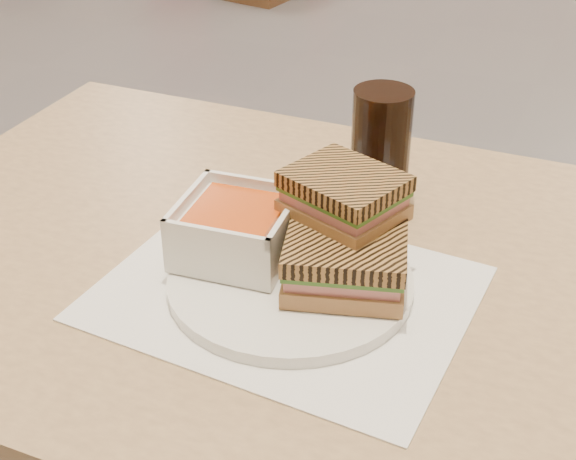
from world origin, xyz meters
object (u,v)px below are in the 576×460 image
at_px(plate, 290,281).
at_px(cola_glass, 380,151).
at_px(soup_bowl, 237,231).
at_px(panini_lower, 345,263).
at_px(main_table, 364,354).

distance_m(plate, cola_glass, 0.21).
distance_m(plate, soup_bowl, 0.08).
xyz_separation_m(plate, soup_bowl, (-0.07, 0.02, 0.04)).
height_order(soup_bowl, cola_glass, cola_glass).
height_order(plate, soup_bowl, soup_bowl).
distance_m(soup_bowl, panini_lower, 0.13).
bearing_deg(main_table, plate, -140.38).
bearing_deg(main_table, soup_bowl, -163.76).
relative_size(plate, cola_glass, 1.70).
distance_m(main_table, cola_glass, 0.24).
bearing_deg(main_table, cola_glass, 104.90).
distance_m(plate, panini_lower, 0.07).
height_order(main_table, soup_bowl, soup_bowl).
distance_m(main_table, soup_bowl, 0.21).
bearing_deg(panini_lower, cola_glass, 97.68).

